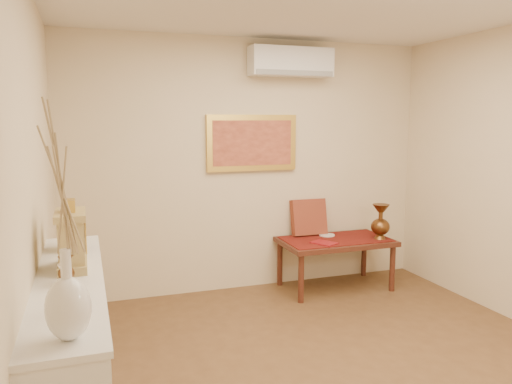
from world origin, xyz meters
name	(u,v)px	position (x,y,z in m)	size (l,w,h in m)	color
wall_back	(251,166)	(0.00, 2.25, 1.35)	(4.00, 0.02, 2.70)	beige
wall_left	(30,214)	(-2.00, 0.00, 1.35)	(0.02, 4.50, 2.70)	beige
white_vase	(64,225)	(-1.80, -0.85, 1.45)	(0.18, 0.18, 0.93)	silver
candlestick	(66,288)	(-1.82, -0.54, 1.09)	(0.11, 0.11, 0.23)	silver
brass_urn_small	(66,266)	(-1.83, -0.11, 1.08)	(0.09, 0.09, 0.20)	brown
table_cloth	(336,239)	(0.85, 1.88, 0.55)	(1.14, 0.59, 0.01)	maroon
brass_urn_tall	(381,218)	(1.31, 1.73, 0.79)	(0.21, 0.21, 0.46)	brown
plate	(327,235)	(0.83, 2.04, 0.56)	(0.18, 0.18, 0.01)	silver
menu	(324,243)	(0.63, 1.73, 0.56)	(0.18, 0.25, 0.01)	maroon
cushion	(309,217)	(0.65, 2.16, 0.76)	(0.40, 0.10, 0.40)	maroon
display_ledge	(73,360)	(-1.82, 0.00, 0.49)	(0.37, 2.02, 0.98)	white
mantel_clock	(72,239)	(-1.80, 0.17, 1.15)	(0.17, 0.36, 0.41)	tan
wooden_chest	(73,231)	(-1.81, 0.63, 1.10)	(0.16, 0.21, 0.24)	tan
low_table	(336,245)	(0.85, 1.88, 0.48)	(1.20, 0.70, 0.55)	#4C2216
painting	(252,143)	(0.00, 2.22, 1.60)	(1.00, 0.06, 0.60)	gold
ac_unit	(291,62)	(0.40, 2.12, 2.45)	(0.90, 0.25, 0.30)	silver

